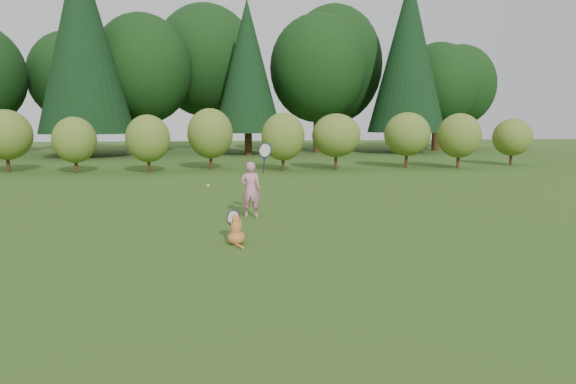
{
  "coord_description": "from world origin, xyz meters",
  "views": [
    {
      "loc": [
        -1.28,
        -9.28,
        2.17
      ],
      "look_at": [
        0.2,
        0.8,
        0.7
      ],
      "focal_mm": 30.0,
      "sensor_mm": 36.0,
      "label": 1
    }
  ],
  "objects": [
    {
      "name": "tennis_ball",
      "position": [
        -1.5,
        1.5,
        0.78
      ],
      "size": [
        0.07,
        0.07,
        0.07
      ],
      "color": "yellow",
      "rests_on": "ground"
    },
    {
      "name": "woodland_backdrop",
      "position": [
        0.0,
        23.0,
        7.5
      ],
      "size": [
        48.0,
        10.0,
        15.0
      ],
      "primitive_type": null,
      "color": "black",
      "rests_on": "ground"
    },
    {
      "name": "cat",
      "position": [
        -0.98,
        -0.75,
        0.28
      ],
      "size": [
        0.4,
        0.71,
        0.75
      ],
      "rotation": [
        0.0,
        0.0,
        -0.09
      ],
      "color": "#BD7524",
      "rests_on": "ground"
    },
    {
      "name": "shrub_row",
      "position": [
        0.0,
        13.0,
        1.4
      ],
      "size": [
        28.0,
        3.0,
        2.8
      ],
      "primitive_type": null,
      "color": "#597925",
      "rests_on": "ground"
    },
    {
      "name": "child",
      "position": [
        -0.53,
        1.66,
        0.68
      ],
      "size": [
        0.76,
        0.52,
        1.92
      ],
      "rotation": [
        0.0,
        0.0,
        2.99
      ],
      "color": "pink",
      "rests_on": "ground"
    },
    {
      "name": "ground",
      "position": [
        0.0,
        0.0,
        0.0
      ],
      "size": [
        100.0,
        100.0,
        0.0
      ],
      "primitive_type": "plane",
      "color": "#244E16",
      "rests_on": "ground"
    }
  ]
}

